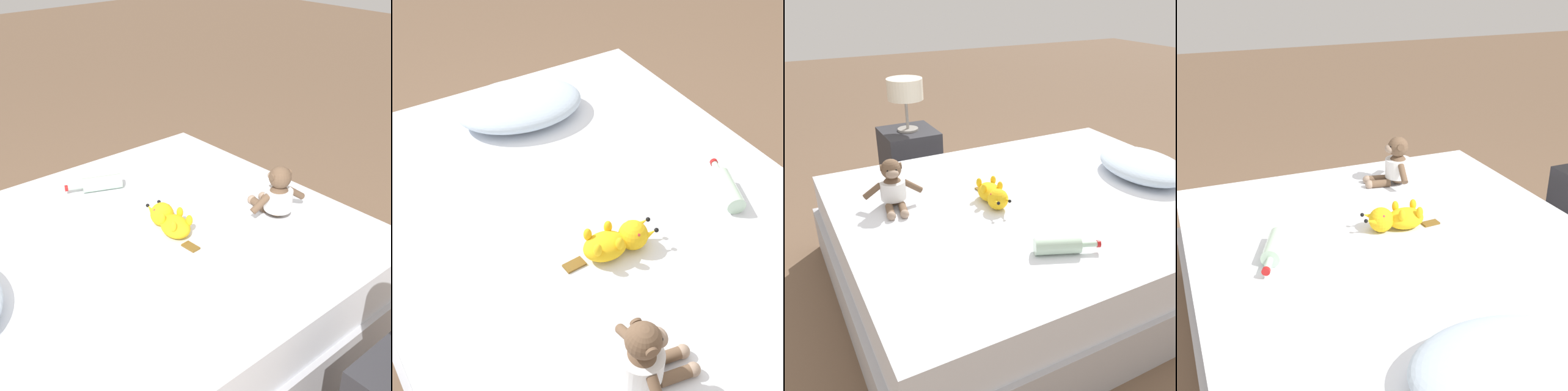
{
  "view_description": "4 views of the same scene",
  "coord_description": "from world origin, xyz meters",
  "views": [
    {
      "loc": [
        -1.51,
        0.89,
        1.65
      ],
      "look_at": [
        0.01,
        -0.41,
        0.55
      ],
      "focal_mm": 48.66,
      "sensor_mm": 36.0,
      "label": 1
    },
    {
      "loc": [
        -0.78,
        -1.3,
        1.83
      ],
      "look_at": [
        0.0,
        0.0,
        0.51
      ],
      "focal_mm": 52.06,
      "sensor_mm": 36.0,
      "label": 2
    },
    {
      "loc": [
        1.6,
        -1.16,
        1.44
      ],
      "look_at": [
        0.07,
        -0.36,
        0.58
      ],
      "focal_mm": 39.8,
      "sensor_mm": 36.0,
      "label": 3
    },
    {
      "loc": [
        0.77,
        1.49,
        1.47
      ],
      "look_at": [
        -0.01,
        -0.42,
        0.54
      ],
      "focal_mm": 48.91,
      "sensor_mm": 36.0,
      "label": 4
    }
  ],
  "objects": [
    {
      "name": "ground_plane",
      "position": [
        0.0,
        0.0,
        0.0
      ],
      "size": [
        16.0,
        16.0,
        0.0
      ],
      "primitive_type": "plane",
      "color": "brown"
    },
    {
      "name": "bed",
      "position": [
        0.0,
        0.0,
        0.23
      ],
      "size": [
        1.59,
        2.01,
        0.46
      ],
      "color": "#B2B2B7",
      "rests_on": "ground_plane"
    },
    {
      "name": "plush_yellow_creature",
      "position": [
        -0.03,
        -0.24,
        0.51
      ],
      "size": [
        0.33,
        0.12,
        0.1
      ],
      "color": "yellow",
      "rests_on": "bed"
    },
    {
      "name": "plush_monkey",
      "position": [
        -0.23,
        -0.67,
        0.56
      ],
      "size": [
        0.24,
        0.29,
        0.24
      ],
      "color": "brown",
      "rests_on": "bed"
    },
    {
      "name": "glass_bottle",
      "position": [
        0.46,
        -0.21,
        0.5
      ],
      "size": [
        0.15,
        0.26,
        0.07
      ],
      "color": "#B2D1B7",
      "rests_on": "bed"
    }
  ]
}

